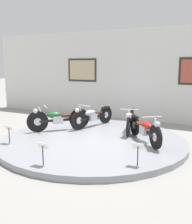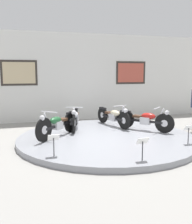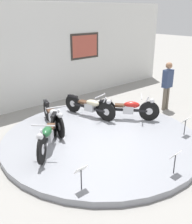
# 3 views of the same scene
# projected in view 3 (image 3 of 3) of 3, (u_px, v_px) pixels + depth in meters

# --- Properties ---
(ground_plane) EXTENTS (60.00, 60.00, 0.00)m
(ground_plane) POSITION_uv_depth(u_px,v_px,m) (101.00, 141.00, 7.18)
(ground_plane) COLOR gray
(display_platform) EXTENTS (5.28, 5.28, 0.15)m
(display_platform) POSITION_uv_depth(u_px,v_px,m) (101.00, 138.00, 7.15)
(display_platform) COLOR gray
(display_platform) RESTS_ON ground_plane
(back_wall) EXTENTS (14.00, 0.22, 3.65)m
(back_wall) POSITION_uv_depth(u_px,v_px,m) (30.00, 57.00, 9.17)
(back_wall) COLOR silver
(back_wall) RESTS_ON ground_plane
(motorcycle_green) EXTENTS (1.44, 1.49, 0.81)m
(motorcycle_green) POSITION_uv_depth(u_px,v_px,m) (48.00, 134.00, 6.33)
(motorcycle_green) COLOR black
(motorcycle_green) RESTS_ON display_platform
(motorcycle_silver) EXTENTS (0.68, 1.91, 0.79)m
(motorcycle_silver) POSITION_uv_depth(u_px,v_px,m) (53.00, 116.00, 7.46)
(motorcycle_silver) COLOR black
(motorcycle_silver) RESTS_ON display_platform
(motorcycle_cream) EXTENTS (0.62, 1.91, 0.78)m
(motorcycle_cream) POSITION_uv_depth(u_px,v_px,m) (90.00, 106.00, 8.30)
(motorcycle_cream) COLOR black
(motorcycle_cream) RESTS_ON display_platform
(motorcycle_red) EXTENTS (1.32, 1.53, 0.79)m
(motorcycle_red) POSITION_uv_depth(u_px,v_px,m) (128.00, 108.00, 8.08)
(motorcycle_red) COLOR black
(motorcycle_red) RESTS_ON display_platform
(info_placard_front_left) EXTENTS (0.26, 0.11, 0.51)m
(info_placard_front_left) POSITION_uv_depth(u_px,v_px,m) (81.00, 172.00, 4.89)
(info_placard_front_left) COLOR #333338
(info_placard_front_left) RESTS_ON display_platform
(info_placard_front_centre) EXTENTS (0.26, 0.11, 0.51)m
(info_placard_front_centre) POSITION_uv_depth(u_px,v_px,m) (175.00, 158.00, 5.37)
(info_placard_front_centre) COLOR #333338
(info_placard_front_centre) RESTS_ON display_platform
(info_placard_front_right) EXTENTS (0.26, 0.11, 0.51)m
(info_placard_front_right) POSITION_uv_depth(u_px,v_px,m) (186.00, 122.00, 7.07)
(info_placard_front_right) COLOR #333338
(info_placard_front_right) RESTS_ON display_platform
(visitor_standing) EXTENTS (0.36, 0.22, 1.70)m
(visitor_standing) POSITION_uv_depth(u_px,v_px,m) (167.00, 83.00, 9.12)
(visitor_standing) COLOR #6B6051
(visitor_standing) RESTS_ON ground_plane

